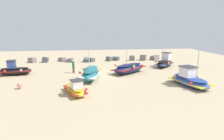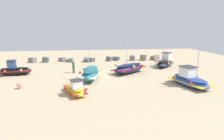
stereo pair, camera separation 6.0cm
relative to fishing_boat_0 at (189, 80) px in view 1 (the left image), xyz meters
name	(u,v)px [view 1 (the left image)]	position (x,y,z in m)	size (l,w,h in m)	color
ground_plane	(99,75)	(-8.60, 5.95, -0.65)	(53.75, 53.75, 0.00)	tan
fishing_boat_0	(189,80)	(0.00, 0.00, 0.00)	(2.90, 4.94, 4.03)	#2D4C9E
fishing_boat_1	(91,73)	(-9.62, 3.91, 0.03)	(2.70, 5.16, 3.50)	#1E6670
fishing_boat_2	(15,70)	(-18.84, 7.17, -0.07)	(3.93, 2.18, 1.88)	black
fishing_boat_3	(129,68)	(-4.73, 6.34, -0.03)	(5.15, 4.65, 4.03)	navy
fishing_boat_4	(165,62)	(1.30, 9.38, 0.04)	(3.80, 3.68, 3.74)	black
fishing_boat_5	(75,89)	(-11.15, -0.91, -0.19)	(2.38, 3.74, 1.44)	gold
person_walking	(73,66)	(-11.74, 7.23, 0.31)	(0.32, 0.32, 1.66)	brown
breakwater_rocks	(101,59)	(-7.62, 15.84, -0.27)	(22.63, 2.74, 1.18)	slate
mooring_buoy_0	(20,85)	(-16.43, 1.19, -0.27)	(0.49, 0.49, 0.62)	#3F3F42
mooring_buoy_1	(186,72)	(1.88, 4.27, -0.20)	(0.53, 0.53, 0.72)	#3F3F42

